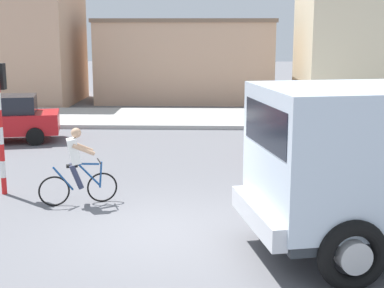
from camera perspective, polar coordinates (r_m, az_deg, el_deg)
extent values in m
plane|color=slate|center=(10.94, -3.15, -8.79)|extent=(120.00, 120.00, 0.00)
cube|color=#ADADA8|center=(24.19, -0.38, 2.68)|extent=(80.00, 5.00, 0.16)
cube|color=silver|center=(9.33, 6.61, -7.27)|extent=(0.72, 2.37, 0.36)
cube|color=black|center=(9.01, 7.74, 1.85)|extent=(0.55, 2.10, 0.70)
torus|color=black|center=(8.68, 16.06, -10.88)|extent=(1.13, 0.46, 1.10)
cylinder|color=beige|center=(8.68, 16.06, -10.88)|extent=(0.55, 0.40, 0.50)
torus|color=black|center=(10.89, 10.17, -5.98)|extent=(1.13, 0.46, 1.10)
cylinder|color=beige|center=(10.89, 10.17, -5.98)|extent=(0.55, 0.40, 0.50)
torus|color=black|center=(12.72, -9.13, -4.38)|extent=(0.66, 0.26, 0.68)
torus|color=black|center=(12.63, -13.86, -4.69)|extent=(0.66, 0.26, 0.68)
cylinder|color=#1E4C8C|center=(12.54, -10.78, -2.00)|extent=(0.58, 0.24, 0.09)
cylinder|color=#1E4C8C|center=(12.60, -10.47, -3.07)|extent=(0.49, 0.21, 0.57)
cylinder|color=#1E4C8C|center=(12.57, -13.00, -3.45)|extent=(0.43, 0.18, 0.57)
cylinder|color=#1E4C8C|center=(12.64, -9.28, -3.10)|extent=(0.10, 0.07, 0.59)
cylinder|color=black|center=(12.56, -9.44, -1.72)|extent=(0.19, 0.48, 0.03)
cube|color=black|center=(12.52, -12.13, -2.20)|extent=(0.27, 0.19, 0.06)
cube|color=white|center=(12.45, -11.97, -0.71)|extent=(0.38, 0.40, 0.59)
sphere|color=tan|center=(12.38, -11.72, 1.12)|extent=(0.22, 0.22, 0.22)
cylinder|color=#2D334C|center=(12.68, -11.77, -3.08)|extent=(0.33, 0.21, 0.57)
cylinder|color=tan|center=(12.61, -11.14, -0.28)|extent=(0.49, 0.24, 0.29)
cylinder|color=#2D334C|center=(12.48, -11.68, -3.31)|extent=(0.33, 0.21, 0.57)
cylinder|color=tan|center=(12.30, -10.98, -0.57)|extent=(0.49, 0.24, 0.29)
cylinder|color=red|center=(13.93, -18.59, -4.05)|extent=(0.12, 0.12, 0.40)
cylinder|color=white|center=(13.83, -18.69, -2.45)|extent=(0.12, 0.12, 0.40)
cylinder|color=red|center=(13.74, -18.80, -0.83)|extent=(0.12, 0.12, 0.40)
cylinder|color=white|center=(13.67, -18.91, 0.81)|extent=(0.12, 0.12, 0.40)
cube|color=black|center=(13.67, -19.01, 6.52)|extent=(0.24, 0.20, 0.60)
sphere|color=green|center=(13.78, -18.84, 6.57)|extent=(0.14, 0.14, 0.14)
cube|color=black|center=(20.26, -18.74, 3.84)|extent=(2.47, 1.90, 0.60)
cylinder|color=black|center=(19.45, -15.68, 0.74)|extent=(0.63, 0.31, 0.60)
cylinder|color=black|center=(21.12, -15.35, 1.58)|extent=(0.63, 0.31, 0.60)
cube|color=red|center=(17.32, 16.37, 0.59)|extent=(4.32, 2.76, 0.70)
cube|color=black|center=(17.29, 16.92, 2.73)|extent=(2.52, 2.01, 0.60)
cylinder|color=black|center=(16.06, 14.04, -1.40)|extent=(0.63, 0.34, 0.60)
cylinder|color=black|center=(17.53, 11.40, -0.21)|extent=(0.63, 0.34, 0.60)
cylinder|color=black|center=(18.74, 18.24, 0.19)|extent=(0.63, 0.34, 0.60)
cube|color=tan|center=(31.75, -0.59, 8.43)|extent=(9.18, 6.95, 4.17)
cube|color=#775E4C|center=(31.71, -0.60, 12.38)|extent=(9.37, 7.09, 0.20)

